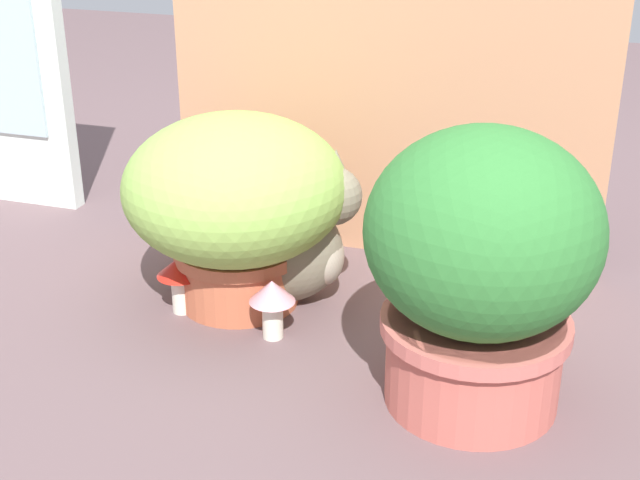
# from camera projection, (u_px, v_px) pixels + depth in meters

# --- Properties ---
(ground_plane) EXTENTS (6.00, 6.00, 0.00)m
(ground_plane) POSITION_uv_depth(u_px,v_px,m) (258.00, 346.00, 1.59)
(ground_plane) COLOR #5F4A4D
(cardboard_backdrop) EXTENTS (0.93, 0.03, 0.75)m
(cardboard_backdrop) POSITION_uv_depth(u_px,v_px,m) (384.00, 83.00, 1.82)
(cardboard_backdrop) COLOR tan
(cardboard_backdrop) RESTS_ON ground
(window_panel_white) EXTENTS (0.29, 0.05, 0.79)m
(window_panel_white) POSITION_uv_depth(u_px,v_px,m) (8.00, 42.00, 2.07)
(window_panel_white) COLOR white
(window_panel_white) RESTS_ON ground
(grass_planter) EXTENTS (0.42, 0.42, 0.37)m
(grass_planter) POSITION_uv_depth(u_px,v_px,m) (236.00, 199.00, 1.66)
(grass_planter) COLOR #BC6040
(grass_planter) RESTS_ON ground
(leafy_planter) EXTENTS (0.36, 0.36, 0.46)m
(leafy_planter) POSITION_uv_depth(u_px,v_px,m) (480.00, 264.00, 1.34)
(leafy_planter) COLOR #C15E52
(leafy_planter) RESTS_ON ground
(cat) EXTENTS (0.39, 0.20, 0.32)m
(cat) POSITION_uv_depth(u_px,v_px,m) (285.00, 243.00, 1.70)
(cat) COLOR #776F59
(cat) RESTS_ON ground
(mushroom_ornament_red) EXTENTS (0.09, 0.09, 0.11)m
(mushroom_ornament_red) POSITION_uv_depth(u_px,v_px,m) (180.00, 274.00, 1.67)
(mushroom_ornament_red) COLOR silver
(mushroom_ornament_red) RESTS_ON ground
(mushroom_ornament_pink) EXTENTS (0.08, 0.08, 0.11)m
(mushroom_ornament_pink) POSITION_uv_depth(u_px,v_px,m) (272.00, 299.00, 1.58)
(mushroom_ornament_pink) COLOR silver
(mushroom_ornament_pink) RESTS_ON ground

